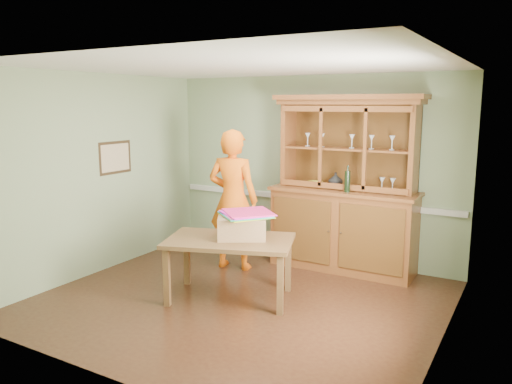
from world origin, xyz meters
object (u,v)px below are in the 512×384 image
Objects in this scene: china_hutch at (344,210)px; cardboard_box at (242,227)px; person at (233,200)px; dining_table at (230,246)px.

cardboard_box is at bearing -113.22° from china_hutch.
cardboard_box is at bearing 117.83° from person.
china_hutch is at bearing 66.78° from cardboard_box.
cardboard_box is (0.10, 0.12, 0.22)m from dining_table.
person is at bearing 101.05° from dining_table.
china_hutch is 1.55m from person.
dining_table is at bearing 110.41° from person.
cardboard_box is 0.28× the size of person.
china_hutch is 1.23× the size of person.
dining_table is 3.02× the size of cardboard_box.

